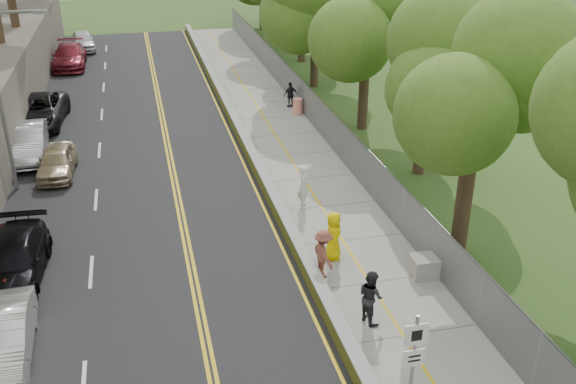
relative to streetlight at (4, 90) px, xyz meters
name	(u,v)px	position (x,y,z in m)	size (l,w,h in m)	color
ground	(335,348)	(10.46, -14.00, -4.64)	(140.00, 140.00, 0.00)	#33511E
road	(136,170)	(5.06, 1.00, -4.62)	(11.20, 66.00, 0.04)	black
sidewalk	(295,155)	(13.01, 1.00, -4.61)	(4.20, 66.00, 0.05)	gray
jersey_barrier	(251,154)	(10.71, 1.00, -4.34)	(0.42, 66.00, 0.60)	gold
chainlink_fence	(335,134)	(15.11, 1.00, -3.64)	(0.04, 66.00, 2.00)	slate
trees_fenceside	(385,12)	(17.46, 1.00, 2.36)	(7.00, 66.00, 14.00)	#507B25
streetlight	(4,90)	(0.00, 0.00, 0.00)	(2.52, 0.22, 8.00)	gray
signpost	(414,356)	(11.51, -17.02, -2.68)	(0.62, 0.09, 3.10)	gray
construction_barrel	(298,106)	(14.76, 7.30, -4.12)	(0.58, 0.58, 0.95)	#FF3A11
concrete_block	(427,266)	(14.76, -11.00, -4.22)	(1.10, 0.83, 0.73)	gray
car_1	(2,338)	(1.04, -12.22, -3.88)	(1.51, 4.34, 1.43)	silver
car_3	(12,262)	(0.73, -7.95, -3.86)	(2.08, 5.13, 1.49)	black
car_4	(57,161)	(1.46, 1.23, -3.93)	(1.58, 3.93, 1.34)	#C1AB8C
car_5	(27,142)	(-0.14, 3.79, -3.77)	(1.76, 5.05, 1.67)	silver
car_6	(38,111)	(-0.14, 8.88, -3.77)	(2.75, 5.96, 1.66)	black
car_7	(69,56)	(0.74, 22.18, -3.77)	(2.33, 5.74, 1.67)	maroon
car_8	(83,41)	(1.46, 27.85, -3.83)	(1.83, 4.54, 1.55)	silver
painter_0	(333,236)	(11.91, -9.11, -3.66)	(0.91, 0.59, 1.85)	#F4D901
painter_1	(303,186)	(11.91, -4.83, -3.62)	(0.70, 0.46, 1.93)	white
painter_2	(371,296)	(11.91, -13.00, -3.69)	(0.87, 0.68, 1.79)	black
painter_3	(323,254)	(11.21, -10.17, -3.70)	(1.15, 0.66, 1.78)	brown
person_far	(291,95)	(14.66, 8.69, -3.80)	(0.92, 0.38, 1.58)	black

